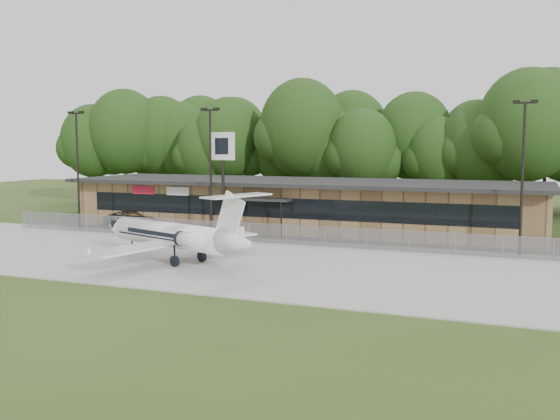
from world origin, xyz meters
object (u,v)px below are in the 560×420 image
at_px(pole_sign, 223,157).
at_px(business_jet, 175,236).
at_px(suv, 137,219).
at_px(terminal, 302,204).

bearing_deg(pole_sign, business_jet, -67.91).
xyz_separation_m(business_jet, suv, (-12.14, 13.49, -0.89)).
bearing_deg(pole_sign, terminal, 71.17).
distance_m(terminal, suv, 14.81).
bearing_deg(suv, pole_sign, -121.42).
relative_size(business_jet, pole_sign, 1.64).
bearing_deg(business_jet, terminal, 103.85).
bearing_deg(terminal, business_jet, -96.02).
relative_size(terminal, business_jet, 3.00).
xyz_separation_m(business_jet, pole_sign, (-2.17, 10.84, 4.71)).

